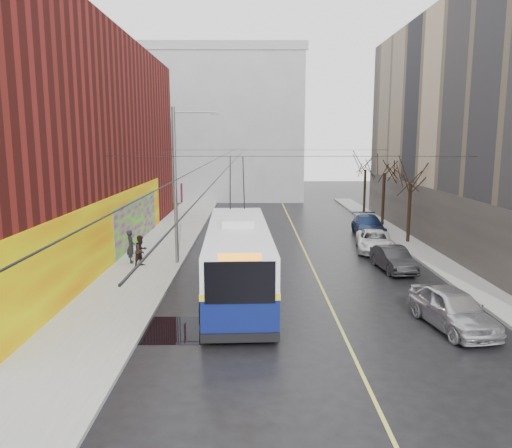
{
  "coord_description": "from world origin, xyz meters",
  "views": [
    {
      "loc": [
        -1.89,
        -18.27,
        7.17
      ],
      "look_at": [
        -1.73,
        7.39,
        2.85
      ],
      "focal_mm": 35.0,
      "sensor_mm": 36.0,
      "label": 1
    }
  ],
  "objects_px": {
    "trolleybus": "(238,257)",
    "pedestrian_b": "(141,251)",
    "following_car": "(220,231)",
    "tree_mid": "(385,164)",
    "parked_car_d": "(368,225)",
    "streetlight_pole": "(178,182)",
    "parked_car_b": "(393,259)",
    "tree_far": "(366,161)",
    "parked_car_c": "(374,241)",
    "pedestrian_a": "(131,246)",
    "tree_near": "(411,173)",
    "parked_car_a": "(453,308)"
  },
  "relations": [
    {
      "from": "parked_car_a",
      "to": "parked_car_d",
      "type": "xyz_separation_m",
      "value": [
        1.12,
        19.03,
        -0.03
      ]
    },
    {
      "from": "tree_far",
      "to": "trolleybus",
      "type": "distance_m",
      "value": 28.07
    },
    {
      "from": "parked_car_b",
      "to": "following_car",
      "type": "height_order",
      "value": "following_car"
    },
    {
      "from": "trolleybus",
      "to": "following_car",
      "type": "height_order",
      "value": "trolleybus"
    },
    {
      "from": "streetlight_pole",
      "to": "tree_near",
      "type": "distance_m",
      "value": 16.28
    },
    {
      "from": "parked_car_c",
      "to": "tree_near",
      "type": "bearing_deg",
      "value": 48.91
    },
    {
      "from": "tree_far",
      "to": "pedestrian_a",
      "type": "height_order",
      "value": "tree_far"
    },
    {
      "from": "parked_car_a",
      "to": "pedestrian_a",
      "type": "distance_m",
      "value": 17.76
    },
    {
      "from": "tree_mid",
      "to": "pedestrian_a",
      "type": "xyz_separation_m",
      "value": [
        -17.95,
        -13.06,
        -4.14
      ]
    },
    {
      "from": "parked_car_d",
      "to": "tree_near",
      "type": "bearing_deg",
      "value": -52.71
    },
    {
      "from": "parked_car_c",
      "to": "following_car",
      "type": "xyz_separation_m",
      "value": [
        -10.33,
        3.45,
        0.08
      ]
    },
    {
      "from": "parked_car_a",
      "to": "pedestrian_b",
      "type": "distance_m",
      "value": 16.69
    },
    {
      "from": "parked_car_d",
      "to": "parked_car_b",
      "type": "bearing_deg",
      "value": -92.24
    },
    {
      "from": "trolleybus",
      "to": "parked_car_d",
      "type": "bearing_deg",
      "value": 54.36
    },
    {
      "from": "parked_car_d",
      "to": "parked_car_a",
      "type": "bearing_deg",
      "value": -90.06
    },
    {
      "from": "streetlight_pole",
      "to": "following_car",
      "type": "distance_m",
      "value": 8.32
    },
    {
      "from": "trolleybus",
      "to": "pedestrian_b",
      "type": "relative_size",
      "value": 7.48
    },
    {
      "from": "pedestrian_a",
      "to": "parked_car_a",
      "type": "bearing_deg",
      "value": -141.64
    },
    {
      "from": "trolleybus",
      "to": "tree_far",
      "type": "bearing_deg",
      "value": 63.19
    },
    {
      "from": "tree_far",
      "to": "pedestrian_a",
      "type": "bearing_deg",
      "value": -131.82
    },
    {
      "from": "pedestrian_a",
      "to": "pedestrian_b",
      "type": "xyz_separation_m",
      "value": [
        0.76,
        -0.79,
        -0.08
      ]
    },
    {
      "from": "parked_car_c",
      "to": "tree_mid",
      "type": "bearing_deg",
      "value": 81.94
    },
    {
      "from": "tree_mid",
      "to": "pedestrian_a",
      "type": "bearing_deg",
      "value": -143.96
    },
    {
      "from": "streetlight_pole",
      "to": "tree_mid",
      "type": "distance_m",
      "value": 19.96
    },
    {
      "from": "tree_mid",
      "to": "parked_car_c",
      "type": "xyz_separation_m",
      "value": [
        -2.95,
        -9.44,
        -4.58
      ]
    },
    {
      "from": "parked_car_a",
      "to": "following_car",
      "type": "xyz_separation_m",
      "value": [
        -10.08,
        16.95,
        -0.03
      ]
    },
    {
      "from": "tree_far",
      "to": "parked_car_c",
      "type": "distance_m",
      "value": 17.29
    },
    {
      "from": "tree_far",
      "to": "parked_car_c",
      "type": "bearing_deg",
      "value": -100.18
    },
    {
      "from": "parked_car_b",
      "to": "pedestrian_b",
      "type": "bearing_deg",
      "value": 172.42
    },
    {
      "from": "streetlight_pole",
      "to": "parked_car_c",
      "type": "relative_size",
      "value": 1.85
    },
    {
      "from": "pedestrian_b",
      "to": "tree_mid",
      "type": "bearing_deg",
      "value": -19.05
    },
    {
      "from": "trolleybus",
      "to": "pedestrian_b",
      "type": "bearing_deg",
      "value": 139.02
    },
    {
      "from": "parked_car_a",
      "to": "parked_car_d",
      "type": "height_order",
      "value": "parked_car_a"
    },
    {
      "from": "tree_near",
      "to": "tree_mid",
      "type": "relative_size",
      "value": 0.96
    },
    {
      "from": "parked_car_d",
      "to": "pedestrian_b",
      "type": "bearing_deg",
      "value": -143.37
    },
    {
      "from": "streetlight_pole",
      "to": "parked_car_b",
      "type": "relative_size",
      "value": 2.22
    },
    {
      "from": "parked_car_c",
      "to": "pedestrian_a",
      "type": "distance_m",
      "value": 15.43
    },
    {
      "from": "streetlight_pole",
      "to": "parked_car_b",
      "type": "height_order",
      "value": "streetlight_pole"
    },
    {
      "from": "streetlight_pole",
      "to": "parked_car_d",
      "type": "distance_m",
      "value": 16.43
    },
    {
      "from": "streetlight_pole",
      "to": "tree_near",
      "type": "bearing_deg",
      "value": 21.62
    },
    {
      "from": "tree_far",
      "to": "parked_car_c",
      "type": "relative_size",
      "value": 1.35
    },
    {
      "from": "tree_near",
      "to": "pedestrian_a",
      "type": "bearing_deg",
      "value": -161.35
    },
    {
      "from": "tree_mid",
      "to": "trolleybus",
      "type": "distance_m",
      "value": 21.98
    },
    {
      "from": "streetlight_pole",
      "to": "following_car",
      "type": "bearing_deg",
      "value": 75.16
    },
    {
      "from": "tree_far",
      "to": "pedestrian_b",
      "type": "relative_size",
      "value": 3.72
    },
    {
      "from": "tree_near",
      "to": "parked_car_a",
      "type": "xyz_separation_m",
      "value": [
        -3.2,
        -15.95,
        -4.2
      ]
    },
    {
      "from": "tree_near",
      "to": "tree_far",
      "type": "bearing_deg",
      "value": 90.0
    },
    {
      "from": "streetlight_pole",
      "to": "parked_car_d",
      "type": "xyz_separation_m",
      "value": [
        13.06,
        9.08,
        -4.09
      ]
    },
    {
      "from": "following_car",
      "to": "tree_mid",
      "type": "bearing_deg",
      "value": 23.16
    },
    {
      "from": "trolleybus",
      "to": "parked_car_d",
      "type": "height_order",
      "value": "trolleybus"
    }
  ]
}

